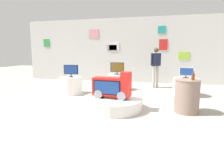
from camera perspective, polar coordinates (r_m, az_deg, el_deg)
name	(u,v)px	position (r m, az deg, el deg)	size (l,w,h in m)	color
ground_plane	(115,113)	(4.64, 0.85, -10.61)	(30.00, 30.00, 0.00)	#B2ADA3
back_wall_display	(136,50)	(9.38, 7.56, 8.73)	(12.04, 0.13, 3.24)	silver
main_display_pedestal	(112,103)	(4.92, -0.10, -7.75)	(1.63, 1.63, 0.29)	white
novelty_firetruck_tv	(112,87)	(4.81, 0.09, -2.79)	(1.03, 0.47, 0.71)	gray
display_pedestal_left_rear	(117,82)	(7.44, 1.60, -1.10)	(0.73, 0.73, 0.62)	white
tv_on_left_rear	(117,68)	(7.37, 1.60, 3.31)	(0.55, 0.23, 0.48)	black
display_pedestal_center_rear	(185,87)	(6.88, 21.90, -2.42)	(0.85, 0.85, 0.62)	white
tv_on_center_rear	(186,72)	(6.80, 22.13, 1.76)	(0.45, 0.22, 0.36)	black
display_pedestal_right_rear	(71,85)	(6.81, -12.54, -2.13)	(0.78, 0.78, 0.62)	white
tv_on_right_rear	(71,70)	(6.73, -12.71, 2.58)	(0.53, 0.16, 0.44)	black
side_table_round	(187,96)	(4.92, 22.32, -5.03)	(0.61, 0.61, 0.83)	gray
bottle_on_side_table	(193,77)	(4.79, 23.99, 0.56)	(0.07, 0.07, 0.22)	brown
shopper_browsing_near_truck	(156,64)	(7.99, 13.51, 4.33)	(0.43, 0.41, 1.71)	#B2ADA3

